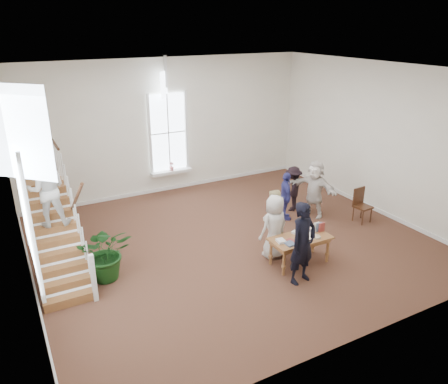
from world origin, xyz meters
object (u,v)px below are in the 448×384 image
police_officer (303,243)px  woman_cluster_b (293,189)px  library_table (301,240)px  woman_cluster_a (286,196)px  side_chair (361,203)px  woman_cluster_c (314,189)px  elderly_woman (274,226)px  person_yellow (273,218)px  floor_plant (106,252)px

police_officer → woman_cluster_b: bearing=45.5°
library_table → woman_cluster_a: bearing=62.9°
side_chair → woman_cluster_c: bearing=131.6°
woman_cluster_a → woman_cluster_c: 0.93m
elderly_woman → woman_cluster_c: size_ratio=0.94×
library_table → person_yellow: 1.11m
police_officer → elderly_woman: bearing=74.6°
elderly_woman → person_yellow: elderly_woman is taller
person_yellow → elderly_woman: bearing=38.1°
police_officer → person_yellow: bearing=66.3°
library_table → woman_cluster_b: 3.26m
person_yellow → woman_cluster_a: bearing=-157.8°
woman_cluster_b → police_officer: bearing=19.6°
person_yellow → floor_plant: size_ratio=1.16×
floor_plant → side_chair: bearing=-3.3°
side_chair → police_officer: bearing=-157.9°
side_chair → woman_cluster_a: bearing=144.1°
elderly_woman → woman_cluster_c: (2.46, 1.48, 0.06)m
woman_cluster_a → floor_plant: 5.55m
library_table → side_chair: bearing=20.5°
library_table → floor_plant: size_ratio=1.13×
library_table → woman_cluster_b: size_ratio=1.06×
person_yellow → floor_plant: bearing=-27.0°
woman_cluster_c → library_table: bearing=-65.2°
woman_cluster_b → elderly_woman: bearing=8.0°
elderly_woman → side_chair: elderly_woman is taller
woman_cluster_a → side_chair: woman_cluster_a is taller
side_chair → woman_cluster_b: bearing=124.3°
police_officer → side_chair: bearing=15.8°
person_yellow → side_chair: bearing=159.5°
person_yellow → floor_plant: 4.27m
woman_cluster_a → woman_cluster_b: bearing=-29.1°
woman_cluster_b → side_chair: size_ratio=1.39×
library_table → woman_cluster_c: woman_cluster_c is taller
police_officer → woman_cluster_b: (2.26, 3.38, -0.26)m
elderly_woman → floor_plant: elderly_woman is taller
elderly_woman → woman_cluster_b: 3.03m
woman_cluster_c → floor_plant: size_ratio=1.31×
woman_cluster_c → police_officer: bearing=-63.2°
person_yellow → woman_cluster_c: 2.37m
person_yellow → woman_cluster_a: person_yellow is taller
library_table → person_yellow: size_ratio=0.97×
floor_plant → elderly_woman: bearing=-13.5°
elderly_woman → person_yellow: 0.58m
elderly_woman → side_chair: size_ratio=1.60×
elderly_woman → woman_cluster_b: elderly_woman is taller
elderly_woman → floor_plant: 4.06m
person_yellow → floor_plant: (-4.25, 0.45, -0.11)m
police_officer → floor_plant: bearing=139.4°
person_yellow → woman_cluster_a: 1.72m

